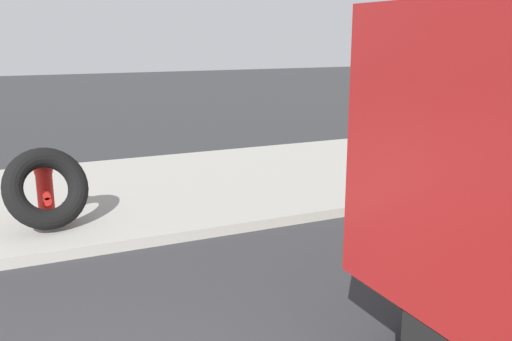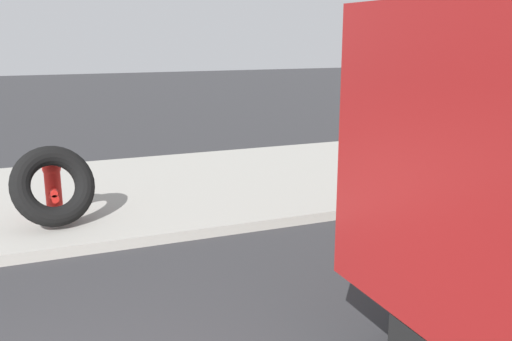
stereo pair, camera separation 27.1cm
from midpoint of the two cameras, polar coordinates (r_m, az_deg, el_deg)
The scene contains 3 objects.
sidewalk_curb at distance 9.86m, azimuth -23.12°, elevation -3.24°, with size 36.00×5.00×0.15m, color #99968E.
fire_hydrant at distance 8.67m, azimuth -19.28°, elevation -1.49°, with size 0.27×0.60×0.86m.
loose_tire at distance 8.15m, azimuth -19.21°, elevation -1.51°, with size 1.15×1.15×0.28m, color black.
Camera 2 is at (0.44, -3.04, 2.76)m, focal length 38.97 mm.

